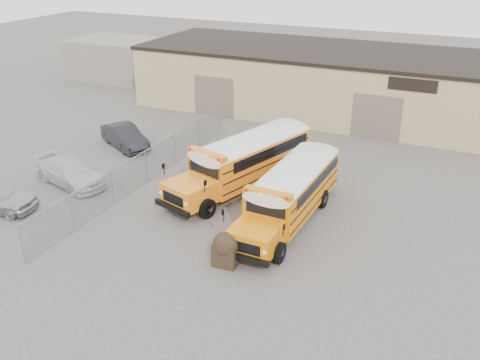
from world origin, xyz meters
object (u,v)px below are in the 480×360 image
at_px(tarp_bundle, 226,248).
at_px(car_white, 70,172).
at_px(car_dark, 125,136).
at_px(school_bus_left, 309,131).
at_px(school_bus_right, 327,152).

distance_m(tarp_bundle, car_white, 11.72).
height_order(car_white, car_dark, car_dark).
height_order(school_bus_left, school_bus_right, school_bus_left).
xyz_separation_m(school_bus_left, tarp_bundle, (0.68, -12.86, -0.86)).
relative_size(car_white, car_dark, 1.09).
bearing_deg(car_white, school_bus_left, -32.34).
bearing_deg(tarp_bundle, school_bus_right, 83.19).
distance_m(school_bus_left, car_white, 14.06).
relative_size(school_bus_right, car_white, 1.92).
relative_size(school_bus_left, car_dark, 2.29).
bearing_deg(tarp_bundle, school_bus_left, 93.04).
distance_m(car_white, car_dark, 5.92).
xyz_separation_m(school_bus_right, car_white, (-12.39, -6.67, -0.84)).
relative_size(school_bus_left, tarp_bundle, 6.61).
height_order(school_bus_left, car_white, school_bus_left).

